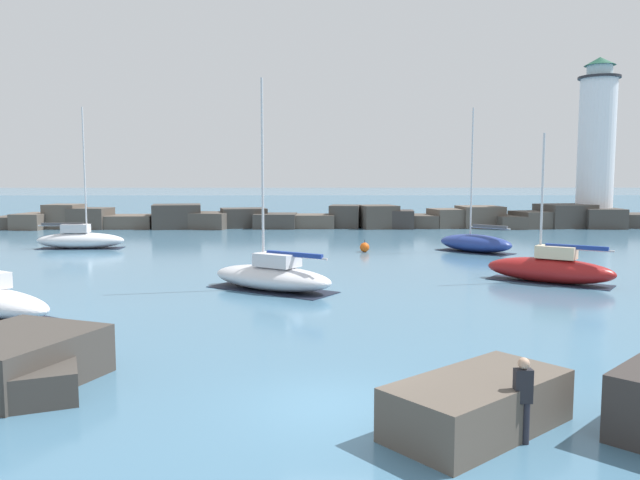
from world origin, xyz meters
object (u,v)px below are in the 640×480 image
mooring_buoy_orange_near (365,247)px  person_on_rocks (523,395)px  lighthouse (596,152)px  sailboat_moored_0 (80,239)px  sailboat_moored_1 (550,269)px  sailboat_moored_4 (272,276)px  sailboat_moored_3 (475,243)px

mooring_buoy_orange_near → person_on_rocks: bearing=-89.3°
mooring_buoy_orange_near → lighthouse: bearing=40.1°
sailboat_moored_0 → sailboat_moored_1: sailboat_moored_0 is taller
mooring_buoy_orange_near → person_on_rocks: (0.38, -32.88, 0.68)m
lighthouse → sailboat_moored_1: 41.57m
mooring_buoy_orange_near → person_on_rocks: size_ratio=0.49×
mooring_buoy_orange_near → sailboat_moored_4: bearing=-110.9°
sailboat_moored_3 → sailboat_moored_4: size_ratio=1.03×
sailboat_moored_1 → sailboat_moored_3: size_ratio=0.74×
sailboat_moored_4 → person_on_rocks: 18.70m
sailboat_moored_0 → sailboat_moored_3: 29.83m
sailboat_moored_1 → sailboat_moored_3: sailboat_moored_3 is taller
sailboat_moored_1 → person_on_rocks: (-8.08, -19.52, 0.29)m
sailboat_moored_0 → person_on_rocks: sailboat_moored_0 is taller
sailboat_moored_1 → mooring_buoy_orange_near: (-8.46, 13.36, -0.39)m
sailboat_moored_0 → sailboat_moored_1: 34.06m
sailboat_moored_1 → sailboat_moored_3: (-0.39, 13.20, -0.05)m
sailboat_moored_3 → person_on_rocks: sailboat_moored_3 is taller
sailboat_moored_4 → mooring_buoy_orange_near: 16.31m
lighthouse → sailboat_moored_3: lighthouse is taller
sailboat_moored_3 → mooring_buoy_orange_near: size_ratio=11.64×
lighthouse → sailboat_moored_0: lighthouse is taller
sailboat_moored_1 → lighthouse: bearing=62.7°
sailboat_moored_3 → sailboat_moored_4: 20.50m
lighthouse → sailboat_moored_4: 51.08m
sailboat_moored_1 → person_on_rocks: bearing=-112.5°
person_on_rocks → sailboat_moored_3: bearing=76.8°
sailboat_moored_1 → sailboat_moored_4: 14.40m
sailboat_moored_1 → sailboat_moored_4: sailboat_moored_4 is taller
sailboat_moored_0 → sailboat_moored_4: size_ratio=1.05×
mooring_buoy_orange_near → person_on_rocks: 32.89m
sailboat_moored_4 → person_on_rocks: bearing=-70.7°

